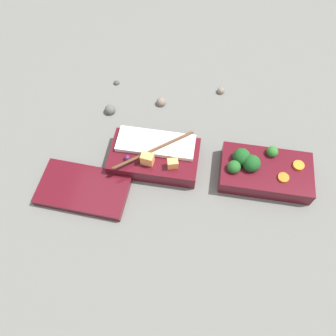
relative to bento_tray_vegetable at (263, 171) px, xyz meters
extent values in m
plane|color=slate|center=(0.14, 0.00, -0.03)|extent=(3.00, 3.00, 0.00)
cube|color=#510F19|center=(-0.01, 0.00, -0.01)|extent=(0.22, 0.12, 0.04)
sphere|color=#2D7028|center=(-0.02, -0.04, 0.02)|extent=(0.03, 0.03, 0.03)
sphere|color=#19511E|center=(0.06, -0.02, 0.03)|extent=(0.04, 0.04, 0.04)
sphere|color=#19511E|center=(0.03, 0.00, 0.03)|extent=(0.04, 0.04, 0.04)
sphere|color=#236023|center=(0.07, 0.01, 0.02)|extent=(0.03, 0.03, 0.03)
cylinder|color=orange|center=(0.06, -0.02, 0.02)|extent=(0.04, 0.04, 0.01)
cylinder|color=orange|center=(-0.04, 0.02, 0.02)|extent=(0.03, 0.03, 0.01)
cylinder|color=orange|center=(-0.08, -0.02, 0.02)|extent=(0.03, 0.03, 0.01)
cube|color=#510F19|center=(0.27, 0.00, -0.01)|extent=(0.22, 0.12, 0.04)
cube|color=white|center=(0.27, -0.03, 0.02)|extent=(0.19, 0.07, 0.01)
cube|color=#F4A356|center=(0.22, 0.03, 0.03)|extent=(0.03, 0.02, 0.03)
cube|color=#F4A356|center=(0.28, 0.03, 0.03)|extent=(0.03, 0.02, 0.03)
sphere|color=#4C1E4C|center=(0.33, 0.03, 0.02)|extent=(0.01, 0.01, 0.01)
cylinder|color=#56331E|center=(0.27, 0.00, 0.03)|extent=(0.17, 0.14, 0.01)
cylinder|color=#56331E|center=(0.27, 0.00, 0.03)|extent=(0.17, 0.14, 0.01)
cube|color=#510F19|center=(0.42, 0.11, -0.02)|extent=(0.22, 0.13, 0.02)
sphere|color=#474442|center=(0.43, -0.25, -0.02)|extent=(0.02, 0.02, 0.02)
sphere|color=#7A6B5B|center=(0.12, -0.26, -0.02)|extent=(0.02, 0.02, 0.02)
sphere|color=#595651|center=(0.42, -0.14, -0.02)|extent=(0.03, 0.03, 0.03)
sphere|color=#7A6B5B|center=(0.28, -0.19, -0.02)|extent=(0.03, 0.03, 0.03)
camera|label=1|loc=(0.17, 0.42, 0.69)|focal=35.00mm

